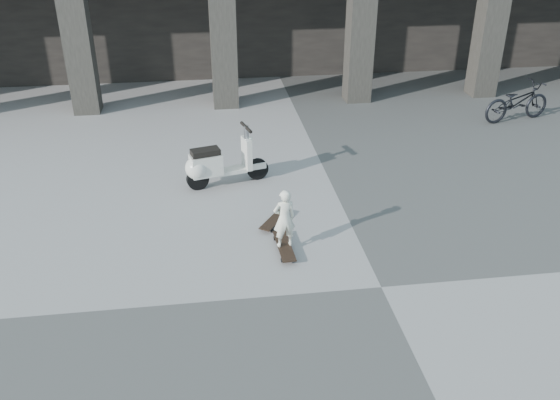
{
  "coord_description": "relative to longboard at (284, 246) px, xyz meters",
  "views": [
    {
      "loc": [
        -2.42,
        -6.77,
        5.14
      ],
      "look_at": [
        -1.26,
        1.68,
        0.65
      ],
      "focal_mm": 38.0,
      "sensor_mm": 36.0,
      "label": 1
    }
  ],
  "objects": [
    {
      "name": "bicycle",
      "position": [
        6.56,
        5.19,
        0.41
      ],
      "size": [
        1.94,
        1.03,
        0.97
      ],
      "primitive_type": "imported",
      "rotation": [
        0.0,
        0.0,
        1.79
      ],
      "color": "black",
      "rests_on": "ground"
    },
    {
      "name": "ground",
      "position": [
        1.26,
        -1.18,
        -0.07
      ],
      "size": [
        90.0,
        90.0,
        0.0
      ],
      "primitive_type": "plane",
      "color": "#494946",
      "rests_on": "ground"
    },
    {
      "name": "longboard",
      "position": [
        0.0,
        0.0,
        0.0
      ],
      "size": [
        0.26,
        0.95,
        0.09
      ],
      "rotation": [
        0.0,
        0.0,
        1.62
      ],
      "color": "black",
      "rests_on": "ground"
    },
    {
      "name": "child",
      "position": [
        0.0,
        -0.0,
        0.51
      ],
      "size": [
        0.39,
        0.29,
        0.98
      ],
      "primitive_type": "imported",
      "rotation": [
        0.0,
        0.0,
        3.31
      ],
      "color": "silver",
      "rests_on": "longboard"
    },
    {
      "name": "skateboard_spare",
      "position": [
        -0.04,
        0.86,
        -0.0
      ],
      "size": [
        0.62,
        0.78,
        0.1
      ],
      "rotation": [
        0.0,
        0.0,
        0.98
      ],
      "color": "black",
      "rests_on": "ground"
    },
    {
      "name": "scooter",
      "position": [
        -1.02,
        2.47,
        0.38
      ],
      "size": [
        1.63,
        0.74,
        1.16
      ],
      "rotation": [
        0.0,
        0.0,
        0.25
      ],
      "color": "black",
      "rests_on": "ground"
    }
  ]
}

